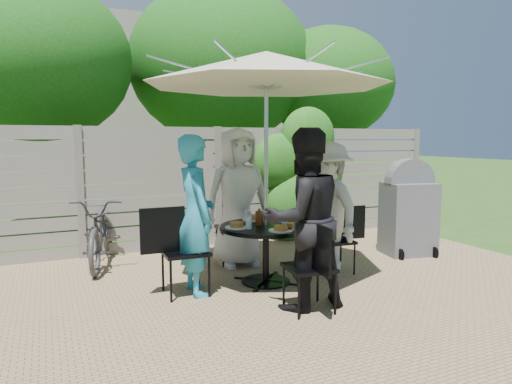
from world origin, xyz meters
name	(u,v)px	position (x,y,z in m)	size (l,w,h in m)	color
backyard_envelope	(135,106)	(0.09, 10.29, 2.61)	(60.00, 60.00, 5.00)	#294F18
patio_table	(266,243)	(-0.16, 0.96, 0.48)	(1.05, 1.05, 0.69)	black
umbrella	(266,69)	(-0.16, 0.96, 2.42)	(2.70, 2.70, 2.62)	silver
chair_back	(235,241)	(-0.16, 1.92, 0.30)	(0.53, 0.73, 0.98)	black
person_back	(238,198)	(-0.16, 1.79, 0.90)	(0.88, 0.57, 1.81)	silver
chair_left	(184,269)	(-1.13, 0.96, 0.29)	(0.70, 0.48, 0.97)	black
person_left	(195,216)	(-0.99, 0.96, 0.86)	(0.63, 0.41, 1.71)	teal
chair_front	(310,285)	(-0.17, -0.01, 0.27)	(0.48, 0.67, 0.89)	black
person_front	(303,220)	(-0.17, 0.13, 0.89)	(0.86, 0.67, 1.77)	black
chair_right	(336,254)	(0.80, 0.95, 0.25)	(0.63, 0.45, 0.84)	black
person_right	(328,209)	(0.67, 0.95, 0.82)	(1.05, 0.61, 1.63)	#ADABA8
plate_back	(253,218)	(-0.16, 1.32, 0.71)	(0.26, 0.26, 0.06)	white
plate_left	(237,226)	(-0.52, 0.96, 0.71)	(0.26, 0.26, 0.06)	white
plate_front	(281,229)	(-0.16, 0.60, 0.71)	(0.26, 0.26, 0.06)	white
plate_right	(294,221)	(0.20, 0.96, 0.71)	(0.26, 0.26, 0.06)	white
plate_extra	(293,227)	(0.02, 0.66, 0.71)	(0.24, 0.24, 0.06)	white
glass_back	(248,216)	(-0.27, 1.22, 0.76)	(0.07, 0.07, 0.14)	silver
glass_left	(249,223)	(-0.42, 0.85, 0.76)	(0.07, 0.07, 0.14)	silver
glass_front	(285,222)	(-0.06, 0.70, 0.76)	(0.07, 0.07, 0.14)	silver
glass_right	(282,216)	(0.10, 1.06, 0.76)	(0.07, 0.07, 0.14)	silver
syrup_jug	(259,218)	(-0.22, 1.01, 0.77)	(0.09, 0.09, 0.16)	#59280C
coffee_cup	(265,217)	(-0.06, 1.18, 0.75)	(0.08, 0.08, 0.12)	#C6B293
bicycle	(102,230)	(-1.77, 2.60, 0.46)	(0.61, 1.76, 0.92)	#333338
bbq_grill	(409,212)	(2.25, 1.27, 0.63)	(0.77, 0.65, 1.39)	#5A5B5F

